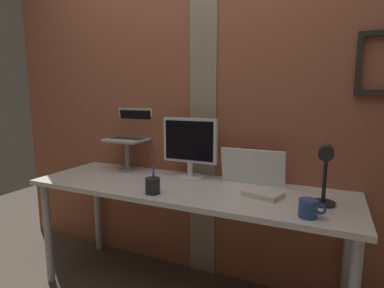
{
  "coord_description": "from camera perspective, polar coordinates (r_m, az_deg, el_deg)",
  "views": [
    {
      "loc": [
        0.85,
        -1.55,
        1.3
      ],
      "look_at": [
        0.06,
        0.21,
        0.99
      ],
      "focal_mm": 28.75,
      "sensor_mm": 36.0,
      "label": 1
    }
  ],
  "objects": [
    {
      "name": "brick_wall_back",
      "position": [
        2.2,
        1.63,
        7.27
      ],
      "size": [
        3.34,
        0.16,
        2.46
      ],
      "color": "#9E563D",
      "rests_on": "ground_plane"
    },
    {
      "name": "laptop_stand",
      "position": [
        2.34,
        -11.96,
        -1.11
      ],
      "size": [
        0.28,
        0.22,
        0.23
      ],
      "color": "gray",
      "rests_on": "desk"
    },
    {
      "name": "desk_lamp",
      "position": [
        1.65,
        23.48,
        -4.3
      ],
      "size": [
        0.12,
        0.2,
        0.33
      ],
      "color": "black",
      "rests_on": "desk"
    },
    {
      "name": "coffee_mug",
      "position": [
        1.54,
        20.79,
        -11.12
      ],
      "size": [
        0.12,
        0.08,
        0.09
      ],
      "color": "#2D4C8C",
      "rests_on": "desk"
    },
    {
      "name": "desk",
      "position": [
        1.95,
        -1.23,
        -9.9
      ],
      "size": [
        2.0,
        0.62,
        0.74
      ],
      "color": "silver",
      "rests_on": "ground_plane"
    },
    {
      "name": "monitor",
      "position": [
        2.06,
        -0.43,
        0.01
      ],
      "size": [
        0.38,
        0.18,
        0.41
      ],
      "color": "white",
      "rests_on": "desk"
    },
    {
      "name": "laptop",
      "position": [
        2.37,
        -11.13,
        2.42
      ],
      "size": [
        0.3,
        0.27,
        0.23
      ],
      "color": "silver",
      "rests_on": "laptop_stand"
    },
    {
      "name": "paper_clutter_stack",
      "position": [
        1.78,
        13.0,
        -9.0
      ],
      "size": [
        0.23,
        0.19,
        0.03
      ],
      "primitive_type": "cube",
      "rotation": [
        0.0,
        0.0,
        -0.29
      ],
      "color": "silver",
      "rests_on": "desk"
    },
    {
      "name": "pen_cup",
      "position": [
        1.78,
        -7.3,
        -7.65
      ],
      "size": [
        0.08,
        0.08,
        0.17
      ],
      "color": "#262628",
      "rests_on": "desk"
    },
    {
      "name": "whiteboard_panel",
      "position": [
        1.97,
        11.14,
        -4.16
      ],
      "size": [
        0.4,
        0.06,
        0.23
      ],
      "primitive_type": "cube",
      "rotation": [
        0.2,
        0.0,
        0.0
      ],
      "color": "white",
      "rests_on": "desk"
    }
  ]
}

